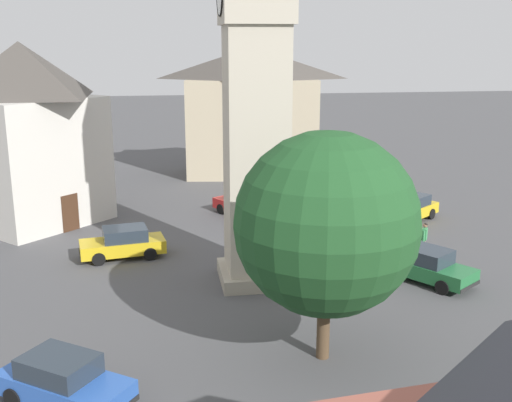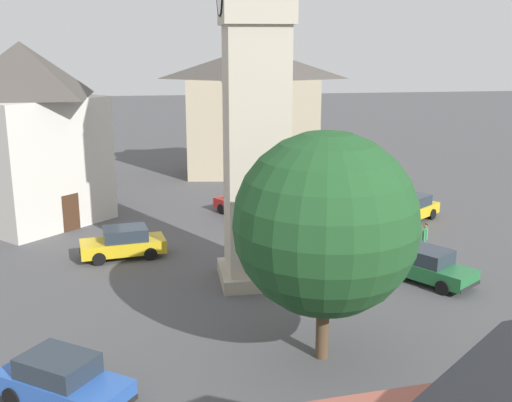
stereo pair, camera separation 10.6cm
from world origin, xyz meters
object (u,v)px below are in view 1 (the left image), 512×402
object	(u,v)px
car_red_corner	(244,204)
car_black_far	(410,208)
car_white_side	(427,265)
pedestrian	(425,236)
clock_tower	(256,11)
tree	(326,224)
building_terrace_right	(26,132)
car_green_alley	(63,381)
car_blue_kerb	(325,195)
car_silver_kerb	(123,243)
building_corner_back	(252,111)

from	to	relation	value
car_red_corner	car_black_far	world-z (taller)	same
car_white_side	pedestrian	xyz separation A→B (m)	(-3.34, 1.33, 0.25)
clock_tower	tree	size ratio (longest dim) A/B	2.56
car_black_far	building_terrace_right	xyz separation A→B (m)	(-3.50, -22.27, 4.57)
tree	building_terrace_right	bearing A→B (deg)	-145.85
clock_tower	pedestrian	bearing A→B (deg)	102.75
car_white_side	car_green_alley	xyz separation A→B (m)	(7.50, -14.67, 0.00)
clock_tower	car_black_far	distance (m)	17.21
pedestrian	tree	distance (m)	12.62
clock_tower	building_terrace_right	distance (m)	17.61
building_terrace_right	clock_tower	bearing A→B (deg)	45.16
car_blue_kerb	car_green_alley	xyz separation A→B (m)	(21.01, -13.63, 0.00)
car_white_side	car_green_alley	size ratio (longest dim) A/B	1.00
car_white_side	car_black_far	xyz separation A→B (m)	(-9.44, 3.09, 0.00)
pedestrian	car_green_alley	bearing A→B (deg)	-55.89
car_silver_kerb	car_green_alley	size ratio (longest dim) A/B	1.00
building_corner_back	car_silver_kerb	bearing A→B (deg)	-26.55
tree	clock_tower	bearing A→B (deg)	-171.08
car_red_corner	car_black_far	size ratio (longest dim) A/B	1.02
car_black_far	pedestrian	xyz separation A→B (m)	(6.10, -1.76, 0.25)
car_blue_kerb	pedestrian	distance (m)	10.45
car_black_far	tree	bearing A→B (deg)	-31.61
car_green_alley	car_black_far	bearing A→B (deg)	133.64
car_blue_kerb	car_white_side	distance (m)	13.55
car_green_alley	car_red_corner	bearing A→B (deg)	157.43
clock_tower	car_white_side	bearing A→B (deg)	79.92
tree	car_blue_kerb	bearing A→B (deg)	164.67
car_black_far	building_corner_back	bearing A→B (deg)	-153.47
pedestrian	building_terrace_right	size ratio (longest dim) A/B	0.16
car_green_alley	building_corner_back	world-z (taller)	building_corner_back
clock_tower	car_green_alley	size ratio (longest dim) A/B	4.59
building_corner_back	car_blue_kerb	bearing A→B (deg)	16.75
clock_tower	car_black_far	world-z (taller)	clock_tower
car_white_side	car_red_corner	bearing A→B (deg)	-151.19
clock_tower	car_green_alley	bearing A→B (deg)	-39.00
building_corner_back	car_white_side	bearing A→B (deg)	9.93
car_white_side	car_black_far	distance (m)	9.93
car_black_far	car_green_alley	xyz separation A→B (m)	(16.94, -17.76, 0.00)
car_white_side	car_black_far	world-z (taller)	same
car_silver_kerb	building_terrace_right	xyz separation A→B (m)	(-7.54, -5.64, 4.57)
car_blue_kerb	car_green_alley	bearing A→B (deg)	-32.97
car_green_alley	pedestrian	world-z (taller)	pedestrian
car_blue_kerb	car_white_side	bearing A→B (deg)	4.39
clock_tower	building_corner_back	xyz separation A→B (m)	(-22.73, 3.30, -6.53)
car_black_far	car_white_side	bearing A→B (deg)	-18.14
car_red_corner	pedestrian	bearing A→B (deg)	42.52
building_terrace_right	car_blue_kerb	bearing A→B (deg)	91.83
clock_tower	car_silver_kerb	bearing A→B (deg)	-123.96
car_black_far	pedestrian	bearing A→B (deg)	-16.11
car_red_corner	tree	world-z (taller)	tree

